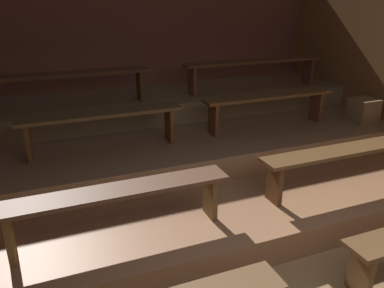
# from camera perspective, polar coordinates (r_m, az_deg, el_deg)

# --- Properties ---
(ground) EXTENTS (6.61, 5.96, 0.08)m
(ground) POSITION_cam_1_polar(r_m,az_deg,el_deg) (4.64, 3.14, -9.09)
(ground) COLOR #99734A
(wall_back) EXTENTS (6.61, 0.06, 2.78)m
(wall_back) POSITION_cam_1_polar(r_m,az_deg,el_deg) (6.53, -6.59, 13.06)
(wall_back) COLOR brown
(wall_back) RESTS_ON ground
(platform_lower) EXTENTS (5.81, 3.82, 0.30)m
(platform_lower) POSITION_cam_1_polar(r_m,az_deg,el_deg) (5.09, -0.01, -3.75)
(platform_lower) COLOR #A16E4B
(platform_lower) RESTS_ON ground
(platform_middle) EXTENTS (5.81, 2.66, 0.30)m
(platform_middle) POSITION_cam_1_polar(r_m,az_deg,el_deg) (5.48, -2.28, 1.44)
(platform_middle) COLOR #8E6646
(platform_middle) RESTS_ON platform_lower
(platform_upper) EXTENTS (5.81, 1.36, 0.30)m
(platform_upper) POSITION_cam_1_polar(r_m,az_deg,el_deg) (5.99, -4.46, 6.06)
(platform_upper) COLOR #997B53
(platform_upper) RESTS_ON platform_middle
(bench_lower_left) EXTENTS (1.99, 0.29, 0.46)m
(bench_lower_left) POSITION_cam_1_polar(r_m,az_deg,el_deg) (3.39, -10.92, -7.88)
(bench_lower_left) COLOR brown
(bench_lower_left) RESTS_ON platform_lower
(bench_lower_right) EXTENTS (1.99, 0.29, 0.46)m
(bench_lower_right) POSITION_cam_1_polar(r_m,az_deg,el_deg) (4.48, 21.57, -1.69)
(bench_lower_right) COLOR brown
(bench_lower_right) RESTS_ON platform_lower
(bench_middle_left) EXTENTS (1.86, 0.29, 0.46)m
(bench_middle_left) POSITION_cam_1_polar(r_m,az_deg,el_deg) (4.53, -13.13, 3.49)
(bench_middle_left) COLOR brown
(bench_middle_left) RESTS_ON platform_middle
(bench_middle_right) EXTENTS (1.86, 0.29, 0.46)m
(bench_middle_right) POSITION_cam_1_polar(r_m,az_deg,el_deg) (5.31, 11.19, 6.22)
(bench_middle_right) COLOR brown
(bench_middle_right) RESTS_ON platform_middle
(bench_upper_left) EXTENTS (2.33, 0.29, 0.46)m
(bench_upper_left) POSITION_cam_1_polar(r_m,az_deg,el_deg) (5.37, -18.77, 9.03)
(bench_upper_left) COLOR brown
(bench_upper_left) RESTS_ON platform_upper
(bench_upper_right) EXTENTS (2.33, 0.29, 0.46)m
(bench_upper_right) POSITION_cam_1_polar(r_m,az_deg,el_deg) (6.23, 9.16, 11.42)
(bench_upper_right) COLOR brown
(bench_upper_right) RESTS_ON platform_upper
(wooden_crate_middle) EXTENTS (0.33, 0.33, 0.33)m
(wooden_crate_middle) POSITION_cam_1_polar(r_m,az_deg,el_deg) (6.04, 23.95, 4.58)
(wooden_crate_middle) COLOR olive
(wooden_crate_middle) RESTS_ON platform_middle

